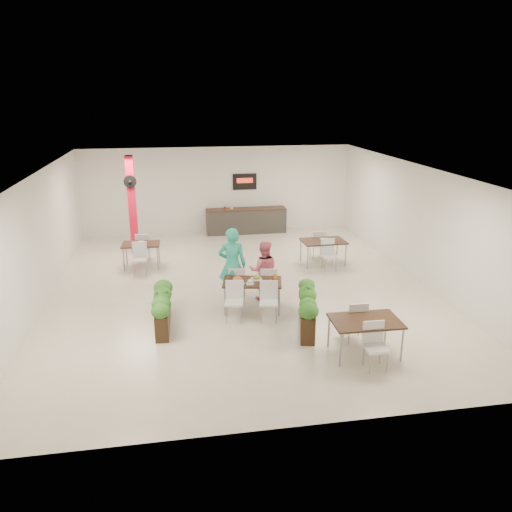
# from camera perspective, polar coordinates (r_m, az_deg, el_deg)

# --- Properties ---
(ground) EXTENTS (12.00, 12.00, 0.00)m
(ground) POSITION_cam_1_polar(r_m,az_deg,el_deg) (13.57, -1.71, -3.74)
(ground) COLOR beige
(ground) RESTS_ON ground
(room_shell) EXTENTS (10.10, 12.10, 3.22)m
(room_shell) POSITION_cam_1_polar(r_m,az_deg,el_deg) (12.96, -1.79, 4.52)
(room_shell) COLOR white
(room_shell) RESTS_ON ground
(red_column) EXTENTS (0.40, 0.41, 3.20)m
(red_column) POSITION_cam_1_polar(r_m,az_deg,el_deg) (16.67, -13.96, 5.77)
(red_column) COLOR red
(red_column) RESTS_ON ground
(service_counter) EXTENTS (3.00, 0.64, 2.20)m
(service_counter) POSITION_cam_1_polar(r_m,az_deg,el_deg) (18.90, -1.14, 4.13)
(service_counter) COLOR #302E2B
(service_counter) RESTS_ON ground
(main_table) EXTENTS (1.53, 1.83, 0.92)m
(main_table) POSITION_cam_1_polar(r_m,az_deg,el_deg) (12.03, -0.48, -3.41)
(main_table) COLOR black
(main_table) RESTS_ON ground
(diner_man) EXTENTS (0.78, 0.59, 1.93)m
(diner_man) POSITION_cam_1_polar(r_m,az_deg,el_deg) (12.47, -2.73, -1.03)
(diner_man) COLOR #28B194
(diner_man) RESTS_ON ground
(diner_woman) EXTENTS (0.85, 0.72, 1.54)m
(diner_woman) POSITION_cam_1_polar(r_m,az_deg,el_deg) (12.65, 0.88, -1.66)
(diner_woman) COLOR pink
(diner_woman) RESTS_ON ground
(planter_left) EXTENTS (0.44, 1.81, 0.94)m
(planter_left) POSITION_cam_1_polar(r_m,az_deg,el_deg) (11.47, -10.64, -5.60)
(planter_left) COLOR black
(planter_left) RESTS_ON ground
(planter_right) EXTENTS (0.77, 1.89, 1.01)m
(planter_right) POSITION_cam_1_polar(r_m,az_deg,el_deg) (11.28, 5.88, -5.77)
(planter_right) COLOR black
(planter_right) RESTS_ON ground
(side_table_a) EXTENTS (1.15, 1.64, 0.92)m
(side_table_a) POSITION_cam_1_polar(r_m,az_deg,el_deg) (15.43, -12.99, 0.95)
(side_table_a) COLOR black
(side_table_a) RESTS_ON ground
(side_table_b) EXTENTS (1.34, 1.63, 0.92)m
(side_table_b) POSITION_cam_1_polar(r_m,az_deg,el_deg) (15.48, 7.69, 1.38)
(side_table_b) COLOR black
(side_table_b) RESTS_ON ground
(side_table_c) EXTENTS (1.39, 1.63, 0.92)m
(side_table_c) POSITION_cam_1_polar(r_m,az_deg,el_deg) (10.28, 12.39, -7.72)
(side_table_c) COLOR black
(side_table_c) RESTS_ON ground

